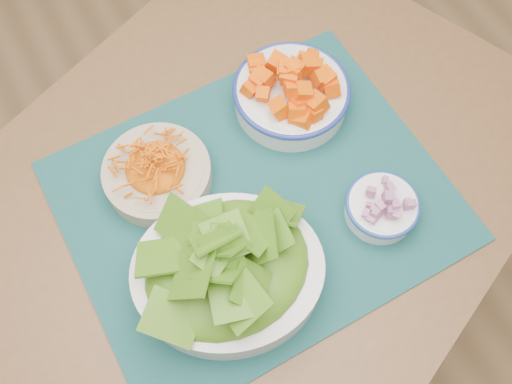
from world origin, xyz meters
The scene contains 7 objects.
ground centered at (0.00, 0.00, 0.00)m, with size 4.00×4.00×0.00m, color #A27B4E.
table centered at (-0.12, -0.27, 0.65)m, with size 1.43×1.22×0.75m.
placemat centered at (-0.04, -0.27, 0.75)m, with size 0.60×0.49×0.00m, color #0C3031.
carrot_bowl centered at (-0.16, -0.16, 0.79)m, with size 0.23×0.23×0.07m.
squash_bowl centered at (0.10, -0.13, 0.80)m, with size 0.24×0.24×0.10m.
lettuce_bowl centered at (-0.14, -0.37, 0.82)m, with size 0.35×0.33×0.14m.
onion_bowl centered at (0.12, -0.38, 0.78)m, with size 0.14×0.14×0.06m.
Camera 1 is at (-0.23, -0.62, 1.60)m, focal length 40.00 mm.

